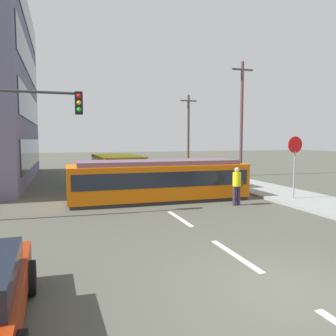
{
  "coord_description": "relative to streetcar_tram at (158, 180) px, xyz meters",
  "views": [
    {
      "loc": [
        -4.09,
        -5.09,
        2.89
      ],
      "look_at": [
        0.66,
        9.38,
        1.56
      ],
      "focal_mm": 35.29,
      "sensor_mm": 36.0,
      "label": 1
    }
  ],
  "objects": [
    {
      "name": "ground_plane",
      "position": [
        -0.32,
        0.19,
        -0.98
      ],
      "size": [
        120.0,
        120.0,
        0.0
      ],
      "primitive_type": "plane",
      "color": "#4A4A40"
    },
    {
      "name": "stop_sign",
      "position": [
        5.92,
        -2.24,
        1.21
      ],
      "size": [
        0.76,
        0.07,
        2.88
      ],
      "color": "gray",
      "rests_on": "sidewalk_curb_right"
    },
    {
      "name": "city_bus",
      "position": [
        -1.05,
        5.39,
        0.1
      ],
      "size": [
        2.67,
        5.26,
        1.91
      ],
      "color": "gold",
      "rests_on": "ground"
    },
    {
      "name": "streetcar_tram",
      "position": [
        0.0,
        0.0,
        0.0
      ],
      "size": [
        8.37,
        2.65,
        1.9
      ],
      "color": "#DC6009",
      "rests_on": "ground"
    },
    {
      "name": "utility_pole_mid",
      "position": [
        9.23,
        8.12,
        3.64
      ],
      "size": [
        1.8,
        0.24,
        8.88
      ],
      "color": "brown",
      "rests_on": "ground"
    },
    {
      "name": "sidewalk_curb_right",
      "position": [
        6.48,
        -3.81,
        -0.91
      ],
      "size": [
        3.2,
        36.0,
        0.14
      ],
      "primitive_type": "cube",
      "color": "gray",
      "rests_on": "ground"
    },
    {
      "name": "utility_pole_far",
      "position": [
        8.55,
        17.7,
        2.95
      ],
      "size": [
        1.8,
        0.24,
        7.51
      ],
      "color": "#503C32",
      "rests_on": "ground"
    },
    {
      "name": "lane_stripe_1",
      "position": [
        -0.32,
        -7.81,
        -0.98
      ],
      "size": [
        0.16,
        2.4,
        0.01
      ],
      "primitive_type": "cube",
      "color": "silver",
      "rests_on": "ground"
    },
    {
      "name": "lane_stripe_4",
      "position": [
        -0.32,
        12.0,
        -0.98
      ],
      "size": [
        0.16,
        2.4,
        0.01
      ],
      "primitive_type": "cube",
      "color": "silver",
      "rests_on": "ground"
    },
    {
      "name": "lane_stripe_2",
      "position": [
        -0.32,
        -3.81,
        -0.98
      ],
      "size": [
        0.16,
        2.4,
        0.01
      ],
      "primitive_type": "cube",
      "color": "silver",
      "rests_on": "ground"
    },
    {
      "name": "traffic_light_mast",
      "position": [
        -5.35,
        -2.01,
        2.4
      ],
      "size": [
        3.15,
        0.33,
        4.78
      ],
      "color": "#333333",
      "rests_on": "ground"
    },
    {
      "name": "lane_stripe_3",
      "position": [
        -0.32,
        6.0,
        -0.98
      ],
      "size": [
        0.16,
        2.4,
        0.01
      ],
      "primitive_type": "cube",
      "color": "silver",
      "rests_on": "ground"
    },
    {
      "name": "pedestrian_crossing",
      "position": [
        2.91,
        -2.26,
        -0.04
      ],
      "size": [
        0.51,
        0.36,
        1.67
      ],
      "color": "#332A45",
      "rests_on": "ground"
    }
  ]
}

